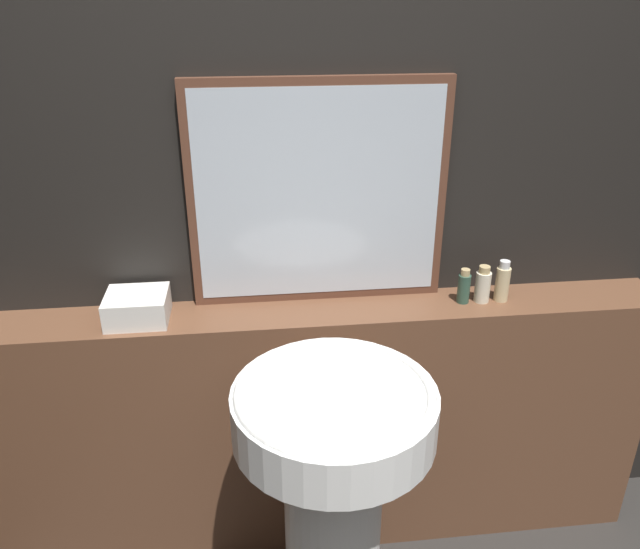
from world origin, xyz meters
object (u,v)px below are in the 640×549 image
object	(u,v)px
pedestal_sink	(334,490)
towel_stack	(137,307)
mirror	(319,195)
conditioner_bottle	(483,285)
shampoo_bottle	(464,287)
lotion_bottle	(502,282)

from	to	relation	value
pedestal_sink	towel_stack	size ratio (longest dim) A/B	5.11
pedestal_sink	mirror	distance (m)	0.84
conditioner_bottle	mirror	bearing A→B (deg)	170.58
conditioner_bottle	towel_stack	bearing A→B (deg)	180.00
mirror	shampoo_bottle	world-z (taller)	mirror
mirror	pedestal_sink	bearing A→B (deg)	-91.98
pedestal_sink	shampoo_bottle	bearing A→B (deg)	42.36
pedestal_sink	conditioner_bottle	bearing A→B (deg)	38.88
mirror	lotion_bottle	world-z (taller)	mirror
towel_stack	conditioner_bottle	distance (m)	1.06
pedestal_sink	towel_stack	bearing A→B (deg)	141.54
towel_stack	lotion_bottle	bearing A→B (deg)	-0.00
mirror	conditioner_bottle	size ratio (longest dim) A/B	6.46
mirror	towel_stack	distance (m)	0.63
towel_stack	lotion_bottle	size ratio (longest dim) A/B	1.34
mirror	shampoo_bottle	bearing A→B (deg)	-10.67
pedestal_sink	mirror	size ratio (longest dim) A/B	1.19
conditioner_bottle	lotion_bottle	distance (m)	0.06
towel_stack	lotion_bottle	xyz separation A→B (m)	(1.12, -0.00, 0.02)
pedestal_sink	towel_stack	xyz separation A→B (m)	(-0.53, 0.42, 0.37)
pedestal_sink	lotion_bottle	world-z (taller)	lotion_bottle
shampoo_bottle	conditioner_bottle	bearing A→B (deg)	-0.00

